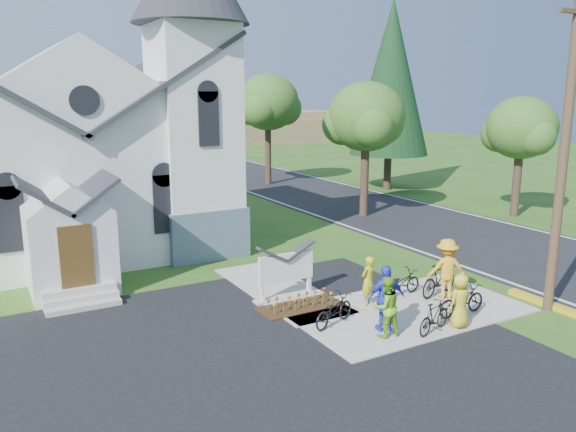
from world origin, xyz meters
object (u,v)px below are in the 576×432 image
cyclist_2 (386,298)px  cyclist_3 (446,269)px  bike_0 (334,310)px  bike_2 (401,283)px  bike_4 (461,300)px  cyclist_0 (368,281)px  cyclist_1 (386,307)px  bike_3 (439,279)px  bike_1 (434,317)px  cyclist_4 (460,301)px  utility_pole (568,130)px  church_sign (286,268)px

cyclist_2 → cyclist_3: size_ratio=0.96×
bike_0 → cyclist_2: 1.51m
bike_2 → bike_4: bearing=-173.5°
cyclist_0 → cyclist_1: (-0.99, -2.07, 0.06)m
bike_3 → bike_0: bearing=81.6°
bike_1 → bike_2: size_ratio=0.91×
cyclist_0 → bike_1: bearing=81.3°
cyclist_4 → cyclist_0: bearing=-71.1°
utility_pole → cyclist_2: utility_pole is taller
bike_0 → bike_1: size_ratio=1.12×
bike_0 → cyclist_2: bearing=-154.7°
cyclist_3 → cyclist_4: size_ratio=1.26×
bike_0 → bike_4: (3.65, -1.25, 0.03)m
utility_pole → cyclist_4: bearing=175.1°
bike_2 → bike_3: 1.23m
cyclist_1 → bike_2: size_ratio=1.03×
church_sign → bike_1: church_sign is taller
utility_pole → cyclist_3: (-2.18, 2.16, -4.38)m
church_sign → cyclist_0: size_ratio=1.42×
cyclist_1 → cyclist_4: bearing=172.3°
bike_3 → cyclist_3: bearing=168.5°
utility_pole → bike_1: 6.58m
cyclist_1 → bike_4: cyclist_1 is taller
bike_1 → cyclist_3: size_ratio=0.76×
bike_1 → bike_4: bike_4 is taller
cyclist_0 → cyclist_4: (1.18, -2.62, -0.00)m
utility_pole → cyclist_2: size_ratio=5.38×
cyclist_2 → bike_2: 2.90m
cyclist_3 → cyclist_4: 2.30m
cyclist_3 → bike_3: (-0.00, 0.28, -0.43)m
church_sign → cyclist_4: church_sign is taller
cyclist_1 → cyclist_3: cyclist_3 is taller
cyclist_0 → bike_0: cyclist_0 is taller
cyclist_2 → utility_pole: bearing=-179.8°
cyclist_2 → bike_4: size_ratio=1.06×
bike_1 → bike_2: (1.10, 2.63, -0.02)m
utility_pole → bike_1: utility_pole is taller
cyclist_0 → cyclist_1: bearing=48.7°
bike_3 → bike_4: (-0.62, -1.55, -0.08)m
cyclist_4 → bike_3: bearing=-126.9°
bike_0 → cyclist_4: size_ratio=1.07×
cyclist_2 → bike_2: size_ratio=1.15×
utility_pole → cyclist_1: bearing=171.5°
cyclist_2 → bike_4: (2.63, -0.25, -0.47)m
utility_pole → bike_2: (-3.27, 3.01, -4.93)m
cyclist_3 → bike_3: bearing=-65.6°
cyclist_0 → cyclist_4: bearing=98.4°
bike_0 → bike_2: bearing=-95.2°
bike_2 → bike_0: bearing=99.3°
bike_1 → cyclist_2: size_ratio=0.79×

